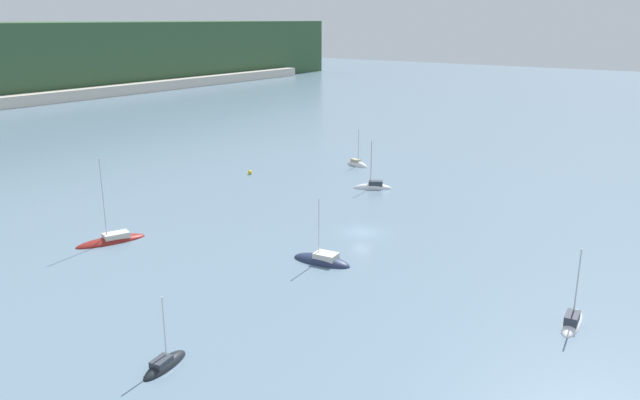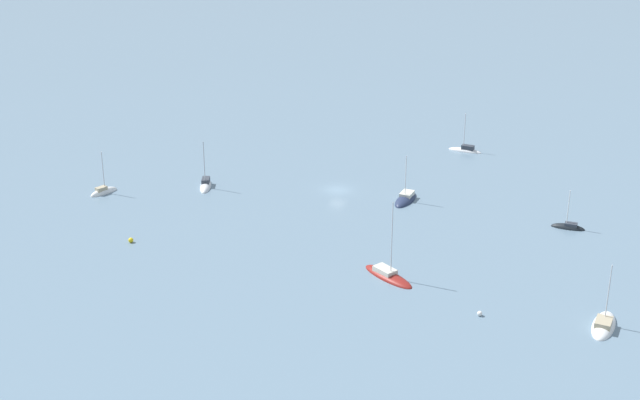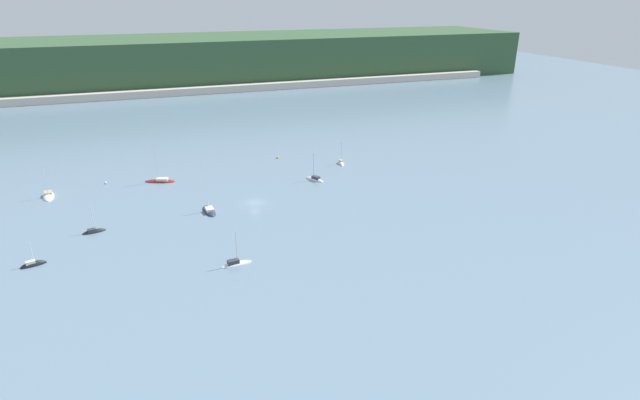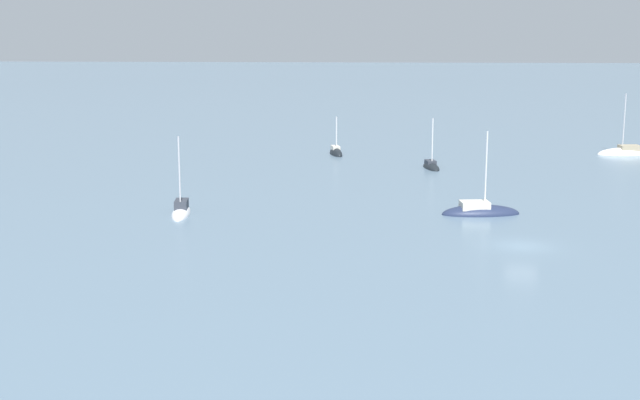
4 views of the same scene
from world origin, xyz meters
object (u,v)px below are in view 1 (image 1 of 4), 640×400
object	(u,v)px
sailboat_3	(373,188)
mooring_buoy_0	(250,172)
sailboat_4	(572,322)
sailboat_6	(322,261)
sailboat_1	(165,365)
sailboat_5	(112,241)
sailboat_2	(357,165)

from	to	relation	value
sailboat_3	mooring_buoy_0	distance (m)	23.56
sailboat_4	sailboat_6	size ratio (longest dim) A/B	0.91
sailboat_1	sailboat_4	distance (m)	36.60
sailboat_1	sailboat_5	size ratio (longest dim) A/B	0.58
sailboat_3	sailboat_1	bearing A→B (deg)	72.48
sailboat_1	sailboat_3	distance (m)	58.81
sailboat_2	mooring_buoy_0	world-z (taller)	sailboat_2
sailboat_2	sailboat_4	bearing A→B (deg)	-28.00
sailboat_2	sailboat_3	size ratio (longest dim) A/B	0.91
sailboat_2	sailboat_4	size ratio (longest dim) A/B	1.03
sailboat_1	sailboat_4	xyz separation A→B (m)	(26.90, -24.81, 0.07)
sailboat_2	sailboat_1	bearing A→B (deg)	-57.58
mooring_buoy_0	sailboat_1	bearing A→B (deg)	-144.14
sailboat_4	sailboat_5	distance (m)	54.21
sailboat_2	sailboat_3	distance (m)	16.68
sailboat_2	sailboat_5	size ratio (longest dim) A/B	0.70
sailboat_2	mooring_buoy_0	size ratio (longest dim) A/B	11.08
sailboat_1	sailboat_2	size ratio (longest dim) A/B	0.83
sailboat_1	mooring_buoy_0	size ratio (longest dim) A/B	9.22
sailboat_6	mooring_buoy_0	xyz separation A→B (m)	(26.71, 35.16, 0.27)
sailboat_2	mooring_buoy_0	xyz separation A→B (m)	(-17.02, 12.05, 0.25)
sailboat_4	sailboat_5	size ratio (longest dim) A/B	0.68
sailboat_3	mooring_buoy_0	world-z (taller)	sailboat_3
sailboat_1	sailboat_5	world-z (taller)	sailboat_5
sailboat_3	sailboat_5	bearing A→B (deg)	39.85
sailboat_3	sailboat_4	size ratio (longest dim) A/B	1.14
sailboat_6	mooring_buoy_0	world-z (taller)	sailboat_6
sailboat_1	sailboat_5	bearing A→B (deg)	50.27
sailboat_5	sailboat_6	world-z (taller)	sailboat_5
sailboat_2	sailboat_4	world-z (taller)	sailboat_4
sailboat_4	sailboat_5	bearing A→B (deg)	95.90
sailboat_1	sailboat_6	distance (m)	25.82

